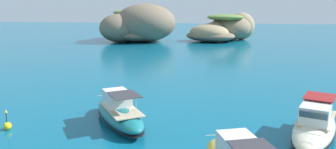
{
  "coord_description": "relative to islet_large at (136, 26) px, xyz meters",
  "views": [
    {
      "loc": [
        5.75,
        -12.25,
        8.26
      ],
      "look_at": [
        -0.22,
        19.05,
        1.8
      ],
      "focal_mm": 33.75,
      "sensor_mm": 36.0,
      "label": 1
    }
  ],
  "objects": [
    {
      "name": "channel_buoy",
      "position": [
        10.15,
        -66.89,
        -3.84
      ],
      "size": [
        0.56,
        0.56,
        1.48
      ],
      "color": "yellow",
      "rests_on": "ground"
    },
    {
      "name": "islet_large",
      "position": [
        0.0,
        0.0,
        0.0
      ],
      "size": [
        26.6,
        30.28,
        10.15
      ],
      "color": "#756651",
      "rests_on": "ground"
    },
    {
      "name": "motorboat_teal",
      "position": [
        17.45,
        -64.12,
        -3.36
      ],
      "size": [
        6.86,
        8.02,
        2.56
      ],
      "color": "#19727A",
      "rests_on": "ground"
    },
    {
      "name": "motorboat_cream",
      "position": [
        31.0,
        -64.55,
        -3.36
      ],
      "size": [
        5.22,
        8.51,
        2.56
      ],
      "color": "beige",
      "rests_on": "ground"
    },
    {
      "name": "islet_small",
      "position": [
        23.6,
        4.7,
        -1.08
      ],
      "size": [
        21.59,
        21.71,
        7.76
      ],
      "color": "#9E8966",
      "rests_on": "ground"
    }
  ]
}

